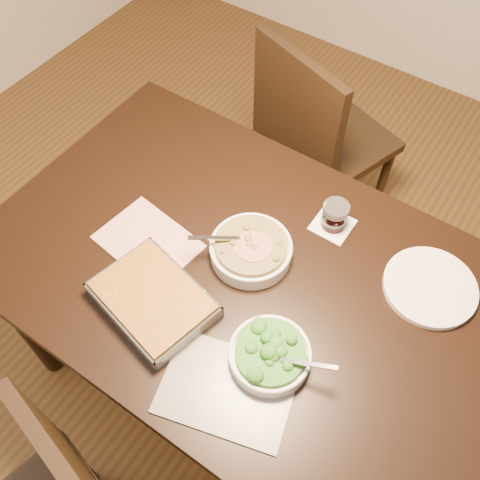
% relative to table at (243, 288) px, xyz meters
% --- Properties ---
extents(ground, '(4.00, 4.00, 0.00)m').
position_rel_table_xyz_m(ground, '(0.00, 0.00, -0.65)').
color(ground, '#482C14').
rests_on(ground, ground).
extents(table, '(1.40, 0.90, 0.75)m').
position_rel_table_xyz_m(table, '(0.00, 0.00, 0.00)').
color(table, black).
rests_on(table, ground).
extents(magazine_a, '(0.28, 0.22, 0.01)m').
position_rel_table_xyz_m(magazine_a, '(-0.27, -0.07, 0.10)').
color(magazine_a, '#9F2D34').
rests_on(magazine_a, table).
extents(magazine_b, '(0.34, 0.29, 0.01)m').
position_rel_table_xyz_m(magazine_b, '(0.15, -0.29, 0.10)').
color(magazine_b, '#24252C').
rests_on(magazine_b, table).
extents(coaster, '(0.10, 0.10, 0.00)m').
position_rel_table_xyz_m(coaster, '(0.12, 0.26, 0.10)').
color(coaster, white).
rests_on(coaster, table).
extents(stew_bowl, '(0.22, 0.22, 0.08)m').
position_rel_table_xyz_m(stew_bowl, '(-0.01, 0.05, 0.13)').
color(stew_bowl, white).
rests_on(stew_bowl, table).
extents(broccoli_bowl, '(0.22, 0.20, 0.08)m').
position_rel_table_xyz_m(broccoli_bowl, '(0.19, -0.17, 0.12)').
color(broccoli_bowl, white).
rests_on(broccoli_bowl, table).
extents(baking_dish, '(0.33, 0.27, 0.05)m').
position_rel_table_xyz_m(baking_dish, '(-0.13, -0.21, 0.12)').
color(baking_dish, silver).
rests_on(baking_dish, table).
extents(wine_tumbler, '(0.07, 0.07, 0.08)m').
position_rel_table_xyz_m(wine_tumbler, '(0.12, 0.26, 0.14)').
color(wine_tumbler, black).
rests_on(wine_tumbler, coaster).
extents(dinner_plate, '(0.24, 0.24, 0.02)m').
position_rel_table_xyz_m(dinner_plate, '(0.43, 0.22, 0.10)').
color(dinner_plate, silver).
rests_on(dinner_plate, table).
extents(chair_far, '(0.54, 0.54, 0.91)m').
position_rel_table_xyz_m(chair_far, '(-0.20, 0.77, -0.15)').
color(chair_far, black).
rests_on(chair_far, ground).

